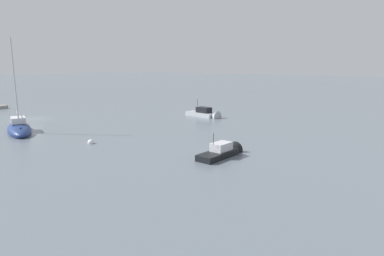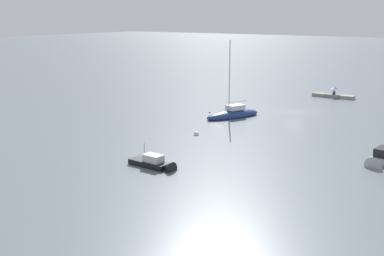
% 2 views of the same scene
% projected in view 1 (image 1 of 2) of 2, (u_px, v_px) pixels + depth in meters
% --- Properties ---
extents(ground_plane, '(500.00, 500.00, 0.00)m').
position_uv_depth(ground_plane, '(32.00, 119.00, 48.16)').
color(ground_plane, slate).
extents(sailboat_navy_mid, '(5.65, 9.02, 11.24)m').
position_uv_depth(sailboat_navy_mid, '(19.00, 129.00, 38.48)').
color(sailboat_navy_mid, navy).
rests_on(sailboat_navy_mid, ground_plane).
extents(motorboat_grey_near, '(2.40, 5.98, 3.27)m').
position_uv_depth(motorboat_grey_near, '(206.00, 115.00, 50.15)').
color(motorboat_grey_near, '#ADB2B7').
rests_on(motorboat_grey_near, ground_plane).
extents(motorboat_black_mid, '(5.01, 1.78, 2.77)m').
position_uv_depth(motorboat_black_mid, '(223.00, 152.00, 28.43)').
color(motorboat_black_mid, black).
rests_on(motorboat_black_mid, ground_plane).
extents(mooring_buoy_near, '(0.63, 0.63, 0.63)m').
position_uv_depth(mooring_buoy_near, '(91.00, 142.00, 32.92)').
color(mooring_buoy_near, white).
rests_on(mooring_buoy_near, ground_plane).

